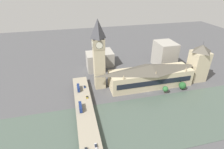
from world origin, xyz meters
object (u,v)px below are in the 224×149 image
Objects in this scene: parliament_hall at (151,76)px; road_bridge at (88,128)px; double_decker_bus_lead at (80,107)px; double_decker_bus_mid at (78,88)px; car_northbound_lead at (87,97)px; victoria_tower at (198,63)px; car_northbound_mid at (85,87)px; car_southbound_tail at (96,146)px; clock_tower at (99,54)px.

parliament_hall reaches higher than road_bridge.
double_decker_bus_lead reaches higher than double_decker_bus_mid.
double_decker_bus_lead is 18.09m from car_northbound_lead.
victoria_tower reaches higher than double_decker_bus_lead.
victoria_tower reaches higher than parliament_hall.
car_northbound_mid is 0.88× the size of car_southbound_tail.
double_decker_bus_mid is 2.62× the size of car_northbound_mid.
clock_tower reaches higher than road_bridge.
car_northbound_mid is at bearing -3.74° from road_bridge.
double_decker_bus_mid is 7.86m from car_northbound_mid.
road_bridge is at bearing 111.32° from victoria_tower.
car_southbound_tail is (-58.99, 0.64, -0.06)m from car_northbound_lead.
car_northbound_lead is at bearing 96.25° from victoria_tower.
double_decker_bus_lead is at bearing 179.08° from double_decker_bus_mid.
road_bridge is at bearing 9.87° from car_southbound_tail.
car_northbound_lead is (-14.69, 134.16, -15.62)m from victoria_tower.
double_decker_bus_mid is at bearing 89.49° from victoria_tower.
double_decker_bus_mid is (1.25, 141.19, -13.70)m from victoria_tower.
parliament_hall is at bearing -93.66° from car_northbound_mid.
victoria_tower is at bearing -95.45° from clock_tower.
clock_tower is at bearing 78.82° from parliament_hall.
double_decker_bus_lead is at bearing 9.20° from car_southbound_tail.
parliament_hall is 105.18m from car_southbound_tail.
car_southbound_tail is (-74.93, -6.39, -1.99)m from double_decker_bus_mid.
car_northbound_lead is at bearing -5.92° from road_bridge.
victoria_tower is at bearing -92.01° from car_northbound_mid.
parliament_hall is 0.58× the size of road_bridge.
road_bridge is 14.38× the size of double_decker_bus_lead.
clock_tower is at bearing -18.44° from road_bridge.
car_southbound_tail is at bearing -170.13° from road_bridge.
double_decker_bus_lead reaches higher than car_northbound_mid.
car_southbound_tail is at bearing 179.38° from car_northbound_lead.
car_northbound_lead is (-25.81, 17.62, -33.88)m from clock_tower.
parliament_hall is 74.85m from car_northbound_mid.
clock_tower reaches higher than victoria_tower.
car_northbound_mid is (4.77, 74.42, -6.44)m from parliament_hall.
clock_tower reaches higher than double_decker_bus_mid.
road_bridge is at bearing 174.08° from car_northbound_lead.
parliament_hall reaches higher than car_northbound_lead.
car_northbound_lead is at bearing -24.83° from double_decker_bus_lead.
car_southbound_tail is (-19.73, -3.43, 1.68)m from road_bridge.
double_decker_bus_mid is at bearing 3.07° from road_bridge.
clock_tower is at bearing -70.25° from car_northbound_mid.
clock_tower is 93.15m from car_southbound_tail.
double_decker_bus_mid is (1.30, 81.22, -4.53)m from parliament_hall.
clock_tower is 6.74× the size of double_decker_bus_lead.
double_decker_bus_lead is 32.25m from double_decker_bus_mid.
victoria_tower is 149.40m from road_bridge.
road_bridge is at bearing -171.39° from double_decker_bus_lead.
car_northbound_mid reaches higher than road_bridge.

